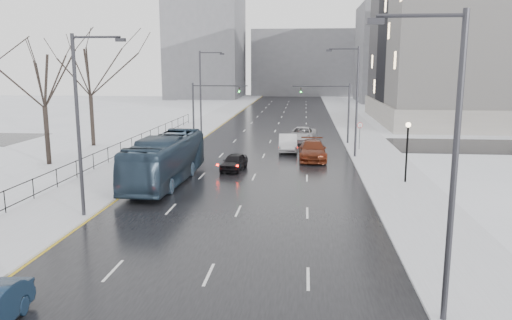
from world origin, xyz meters
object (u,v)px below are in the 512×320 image
(sedan_right_near, at_px, (288,143))
(sedan_right_cross, at_px, (302,135))
(bus, at_px, (165,159))
(tree_park_d, at_px, (49,165))
(streetlight_l_near, at_px, (82,117))
(sedan_center_near, at_px, (234,162))
(streetlight_r_near, at_px, (448,155))
(lamppost_r_mid, at_px, (407,143))
(mast_signal_left, at_px, (203,105))
(streetlight_r_mid, at_px, (354,96))
(no_uturn_sign, at_px, (360,128))
(streetlight_l_far, at_px, (202,89))
(sedan_right_far, at_px, (313,150))
(mast_signal_right, at_px, (339,106))
(tree_park_e, at_px, (94,147))

(sedan_right_near, height_order, sedan_right_cross, sedan_right_near)
(bus, xyz_separation_m, sedan_right_cross, (9.63, 20.48, -0.88))
(tree_park_d, distance_m, streetlight_l_near, 17.90)
(sedan_center_near, bearing_deg, streetlight_r_near, -59.07)
(lamppost_r_mid, xyz_separation_m, mast_signal_left, (-18.33, 18.00, 1.16))
(streetlight_l_near, bearing_deg, streetlight_r_mid, 50.76)
(tree_park_d, xyz_separation_m, streetlight_r_mid, (25.97, 6.00, 5.62))
(streetlight_r_mid, distance_m, no_uturn_sign, 5.30)
(tree_park_d, height_order, streetlight_l_far, streetlight_l_far)
(tree_park_d, relative_size, sedan_right_near, 2.49)
(lamppost_r_mid, height_order, sedan_right_far, lamppost_r_mid)
(bus, bearing_deg, mast_signal_left, 94.96)
(bus, bearing_deg, sedan_right_cross, 66.25)
(tree_park_d, bearing_deg, streetlight_l_far, 61.85)
(no_uturn_sign, xyz_separation_m, sedan_center_near, (-11.05, -10.58, -1.59))
(tree_park_d, xyz_separation_m, bus, (11.67, -5.35, 1.73))
(streetlight_r_mid, bearing_deg, streetlight_l_near, -129.24)
(mast_signal_right, xyz_separation_m, mast_signal_left, (-14.65, 0.00, 0.00))
(sedan_right_near, bearing_deg, lamppost_r_mid, -57.92)
(sedan_right_cross, bearing_deg, lamppost_r_mid, -61.44)
(streetlight_r_mid, bearing_deg, sedan_center_near, -146.69)
(streetlight_r_near, height_order, sedan_right_near, streetlight_r_near)
(tree_park_e, xyz_separation_m, streetlight_l_far, (10.03, 8.00, 5.62))
(mast_signal_right, bearing_deg, bus, -124.83)
(streetlight_l_far, xyz_separation_m, mast_signal_left, (0.84, -4.00, -1.51))
(lamppost_r_mid, bearing_deg, streetlight_l_near, -152.45)
(mast_signal_right, distance_m, sedan_right_far, 10.33)
(no_uturn_sign, bearing_deg, sedan_right_near, -171.19)
(streetlight_r_near, relative_size, sedan_right_near, 1.99)
(tree_park_e, distance_m, streetlight_l_far, 14.01)
(no_uturn_sign, relative_size, sedan_right_cross, 0.46)
(tree_park_d, bearing_deg, no_uturn_sign, 20.32)
(tree_park_d, bearing_deg, mast_signal_right, 29.12)
(sedan_center_near, height_order, sedan_right_far, sedan_right_far)
(streetlight_l_far, bearing_deg, mast_signal_left, -78.13)
(sedan_right_far, bearing_deg, streetlight_l_near, -125.25)
(tree_park_d, bearing_deg, tree_park_e, 92.29)
(streetlight_l_near, relative_size, mast_signal_left, 1.54)
(streetlight_r_mid, distance_m, sedan_right_far, 6.13)
(sedan_right_near, bearing_deg, mast_signal_left, 149.45)
(streetlight_r_mid, bearing_deg, lamppost_r_mid, -74.18)
(lamppost_r_mid, distance_m, sedan_right_near, 15.78)
(streetlight_r_mid, relative_size, mast_signal_left, 1.54)
(bus, bearing_deg, sedan_center_near, 49.48)
(streetlight_r_mid, xyz_separation_m, streetlight_l_far, (-16.33, 12.00, 0.00))
(tree_park_e, distance_m, mast_signal_right, 26.16)
(streetlight_l_near, height_order, bus, streetlight_l_near)
(bus, bearing_deg, mast_signal_right, 56.61)
(bus, bearing_deg, streetlight_r_near, -51.09)
(streetlight_r_near, bearing_deg, streetlight_l_far, 111.25)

